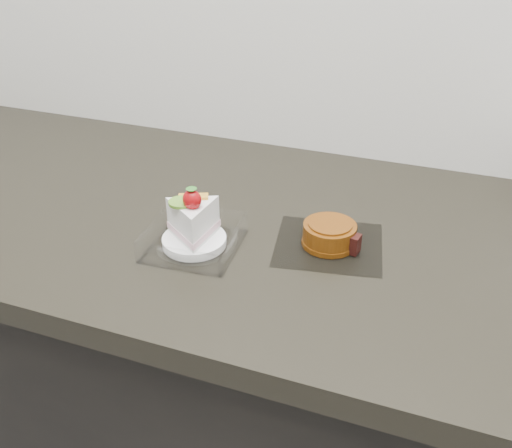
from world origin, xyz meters
TOP-DOWN VIEW (x-y plane):
  - counter at (0.00, 1.69)m, footprint 2.04×0.64m
  - cake_tray at (-0.17, 1.58)m, footprint 0.14×0.14m
  - mooncake_wrap at (0.02, 1.66)m, footprint 0.19×0.18m

SIDE VIEW (x-z plane):
  - counter at x=0.00m, z-range 0.00..0.90m
  - mooncake_wrap at x=0.02m, z-range 0.90..0.93m
  - cake_tray at x=-0.17m, z-range 0.88..0.98m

